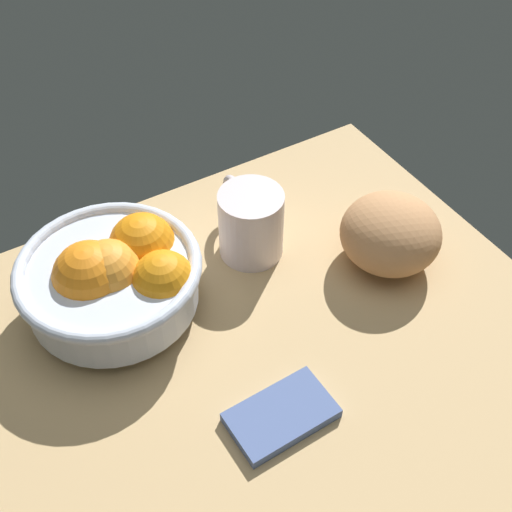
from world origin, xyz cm
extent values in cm
cube|color=tan|center=(0.00, 0.00, -1.50)|extent=(72.85, 64.19, 3.00)
cylinder|color=silver|center=(12.30, -15.09, 0.95)|extent=(10.73, 10.73, 1.90)
cylinder|color=silver|center=(12.30, -15.09, 4.72)|extent=(20.61, 20.61, 5.65)
torus|color=silver|center=(12.30, -15.09, 7.55)|extent=(22.21, 22.21, 1.60)
sphere|color=orange|center=(14.41, -15.52, 6.57)|extent=(8.97, 8.97, 8.97)
sphere|color=orange|center=(6.99, -17.32, 6.47)|extent=(8.36, 8.36, 8.36)
sphere|color=orange|center=(12.30, -15.09, 6.47)|extent=(8.37, 8.37, 8.37)
sphere|color=orange|center=(7.28, -10.73, 6.35)|extent=(7.68, 7.68, 7.68)
ellipsoid|color=tan|center=(-21.97, -4.73, 4.71)|extent=(16.11, 16.11, 9.41)
cube|color=#4F6399|center=(2.90, 8.46, 0.68)|extent=(11.64, 7.12, 1.36)
cylinder|color=silver|center=(-7.31, -15.33, 4.85)|extent=(8.57, 8.57, 9.70)
torus|color=silver|center=(-7.94, -20.78, 4.85)|extent=(1.95, 6.73, 6.63)
camera|label=1|loc=(24.24, 38.95, 64.70)|focal=46.60mm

